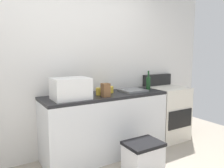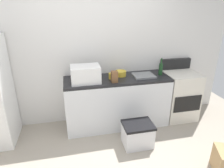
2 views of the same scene
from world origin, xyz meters
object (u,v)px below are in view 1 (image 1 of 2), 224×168
object	(u,v)px
mixing_bowl	(107,89)
microwave	(71,89)
stove_oven	(166,112)
wine_bottle	(148,83)
coffee_mug	(99,91)
storage_bin	(143,156)
knife_block	(106,90)

from	to	relation	value
mixing_bowl	microwave	bearing A→B (deg)	-165.02
stove_oven	wine_bottle	distance (m)	0.69
coffee_mug	storage_bin	xyz separation A→B (m)	(0.28, -0.64, -0.76)
stove_oven	mixing_bowl	world-z (taller)	stove_oven
microwave	mixing_bowl	distance (m)	0.66
knife_block	stove_oven	bearing A→B (deg)	7.48
wine_bottle	mixing_bowl	world-z (taller)	wine_bottle
stove_oven	wine_bottle	xyz separation A→B (m)	(-0.43, -0.01, 0.54)
microwave	storage_bin	world-z (taller)	microwave
stove_oven	mixing_bowl	bearing A→B (deg)	175.34
stove_oven	knife_block	distance (m)	1.42
knife_block	storage_bin	bearing A→B (deg)	-62.21
wine_bottle	storage_bin	distance (m)	1.22
stove_oven	storage_bin	world-z (taller)	stove_oven
microwave	coffee_mug	world-z (taller)	microwave
stove_oven	knife_block	xyz separation A→B (m)	(-1.31, -0.17, 0.52)
microwave	mixing_bowl	bearing A→B (deg)	14.98
stove_oven	storage_bin	bearing A→B (deg)	-147.74
wine_bottle	knife_block	size ratio (longest dim) A/B	1.67
coffee_mug	stove_oven	bearing A→B (deg)	0.80
wine_bottle	storage_bin	xyz separation A→B (m)	(-0.62, -0.66, -0.82)
microwave	storage_bin	xyz separation A→B (m)	(0.71, -0.59, -0.84)
wine_bottle	knife_block	distance (m)	0.90
microwave	storage_bin	distance (m)	1.25
stove_oven	wine_bottle	world-z (taller)	wine_bottle
wine_bottle	coffee_mug	xyz separation A→B (m)	(-0.90, -0.01, -0.06)
coffee_mug	mixing_bowl	xyz separation A→B (m)	(0.20, 0.11, -0.00)
storage_bin	wine_bottle	bearing A→B (deg)	46.61
wine_bottle	mixing_bowl	bearing A→B (deg)	172.05
wine_bottle	storage_bin	world-z (taller)	wine_bottle
mixing_bowl	knife_block	bearing A→B (deg)	-123.59
microwave	mixing_bowl	size ratio (longest dim) A/B	2.42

